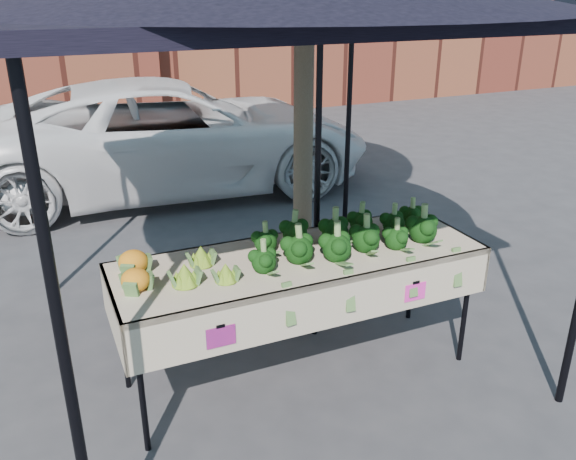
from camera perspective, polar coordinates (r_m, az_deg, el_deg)
The scene contains 7 objects.
ground at distance 4.27m, azimuth -0.46°, elevation -13.51°, with size 90.00×90.00×0.00m, color #333336.
table at distance 4.03m, azimuth 1.16°, elevation -8.25°, with size 2.40×0.81×0.90m.
canopy at distance 4.07m, azimuth -2.08°, elevation 6.21°, with size 3.16×3.16×2.74m, color black, non-canonical shape.
broccoli_heap at distance 3.93m, azimuth 5.37°, elevation 0.00°, with size 1.44×0.54×0.22m, color #11330B.
romanesco_cluster at distance 3.57m, azimuth -8.43°, elevation -3.06°, with size 0.40×0.44×0.17m, color #91A421.
cauliflower_pair at distance 3.58m, azimuth -14.49°, elevation -3.65°, with size 0.20×0.40×0.16m, color orange.
street_tree at distance 4.73m, azimuth 1.59°, elevation 19.70°, with size 2.31×2.31×4.56m, color #1E4C14, non-canonical shape.
Camera 1 is at (-1.36, -3.17, 2.51)m, focal length 37.19 mm.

